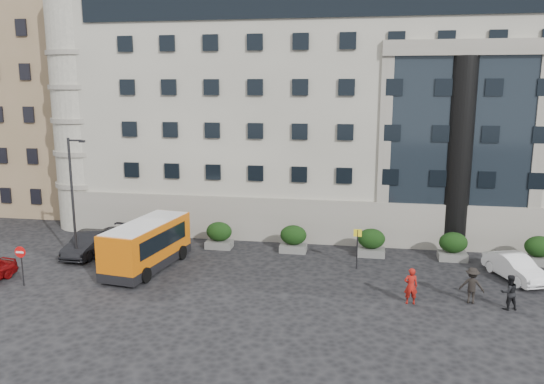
# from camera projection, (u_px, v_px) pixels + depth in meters

# --- Properties ---
(ground) EXTENTS (120.00, 120.00, 0.00)m
(ground) POSITION_uv_depth(u_px,v_px,m) (253.00, 294.00, 28.75)
(ground) COLOR black
(ground) RESTS_ON ground
(civic_building) EXTENTS (44.00, 24.00, 18.00)m
(civic_building) POSITION_uv_depth(u_px,v_px,m) (368.00, 110.00, 47.25)
(civic_building) COLOR gray
(civic_building) RESTS_ON ground
(entrance_column) EXTENTS (1.80, 1.80, 13.00)m
(entrance_column) POSITION_uv_depth(u_px,v_px,m) (459.00, 156.00, 35.44)
(entrance_column) COLOR black
(entrance_column) RESTS_ON ground
(apartment_near) EXTENTS (14.00, 14.00, 20.00)m
(apartment_near) POSITION_uv_depth(u_px,v_px,m) (47.00, 98.00, 50.08)
(apartment_near) COLOR #816A4B
(apartment_near) RESTS_ON ground
(apartment_far) EXTENTS (13.00, 13.00, 22.00)m
(apartment_far) POSITION_uv_depth(u_px,v_px,m) (106.00, 87.00, 67.78)
(apartment_far) COLOR brown
(apartment_far) RESTS_ON ground
(hedge_a) EXTENTS (1.80, 1.26, 1.84)m
(hedge_a) POSITION_uv_depth(u_px,v_px,m) (219.00, 235.00, 36.77)
(hedge_a) COLOR #585856
(hedge_a) RESTS_ON ground
(hedge_b) EXTENTS (1.80, 1.26, 1.84)m
(hedge_b) POSITION_uv_depth(u_px,v_px,m) (293.00, 238.00, 35.91)
(hedge_b) COLOR #585856
(hedge_b) RESTS_ON ground
(hedge_c) EXTENTS (1.80, 1.26, 1.84)m
(hedge_c) POSITION_uv_depth(u_px,v_px,m) (371.00, 242.00, 35.05)
(hedge_c) COLOR #585856
(hedge_c) RESTS_ON ground
(hedge_d) EXTENTS (1.80, 1.26, 1.84)m
(hedge_d) POSITION_uv_depth(u_px,v_px,m) (453.00, 246.00, 34.19)
(hedge_d) COLOR #585856
(hedge_d) RESTS_ON ground
(hedge_e) EXTENTS (1.80, 1.26, 1.84)m
(hedge_e) POSITION_uv_depth(u_px,v_px,m) (539.00, 250.00, 33.33)
(hedge_e) COLOR #585856
(hedge_e) RESTS_ON ground
(street_lamp) EXTENTS (1.16, 0.18, 8.00)m
(street_lamp) POSITION_uv_depth(u_px,v_px,m) (73.00, 196.00, 32.76)
(street_lamp) COLOR #262628
(street_lamp) RESTS_ON ground
(bus_stop_sign) EXTENTS (0.50, 0.08, 2.52)m
(bus_stop_sign) POSITION_uv_depth(u_px,v_px,m) (357.00, 242.00, 32.33)
(bus_stop_sign) COLOR #262628
(bus_stop_sign) RESTS_ON ground
(no_entry_sign) EXTENTS (0.64, 0.16, 2.32)m
(no_entry_sign) POSITION_uv_depth(u_px,v_px,m) (21.00, 258.00, 29.57)
(no_entry_sign) COLOR #262628
(no_entry_sign) RESTS_ON ground
(minibus) EXTENTS (3.41, 7.24, 2.91)m
(minibus) POSITION_uv_depth(u_px,v_px,m) (147.00, 243.00, 32.50)
(minibus) COLOR #CD5C09
(minibus) RESTS_ON ground
(red_truck) EXTENTS (2.62, 5.20, 2.74)m
(red_truck) POSITION_uv_depth(u_px,v_px,m) (163.00, 195.00, 47.95)
(red_truck) COLOR #9A250B
(red_truck) RESTS_ON ground
(parked_car_b) EXTENTS (1.70, 4.74, 1.56)m
(parked_car_b) POSITION_uv_depth(u_px,v_px,m) (88.00, 244.00, 35.24)
(parked_car_b) COLOR black
(parked_car_b) RESTS_ON ground
(parked_car_c) EXTENTS (2.61, 4.96, 1.37)m
(parked_car_c) POSITION_uv_depth(u_px,v_px,m) (107.00, 240.00, 36.43)
(parked_car_c) COLOR black
(parked_car_c) RESTS_ON ground
(parked_car_d) EXTENTS (3.08, 5.73, 1.53)m
(parked_car_d) POSITION_uv_depth(u_px,v_px,m) (98.00, 206.00, 46.31)
(parked_car_d) COLOR black
(parked_car_d) RESTS_ON ground
(white_taxi) EXTENTS (3.04, 4.68, 1.46)m
(white_taxi) POSITION_uv_depth(u_px,v_px,m) (515.00, 267.00, 30.79)
(white_taxi) COLOR white
(white_taxi) RESTS_ON ground
(pedestrian_a) EXTENTS (0.75, 0.54, 1.93)m
(pedestrian_a) POSITION_uv_depth(u_px,v_px,m) (411.00, 286.00, 27.26)
(pedestrian_a) COLOR maroon
(pedestrian_a) RESTS_ON ground
(pedestrian_b) EXTENTS (1.03, 0.89, 1.82)m
(pedestrian_b) POSITION_uv_depth(u_px,v_px,m) (509.00, 292.00, 26.60)
(pedestrian_b) COLOR black
(pedestrian_b) RESTS_ON ground
(pedestrian_c) EXTENTS (1.37, 0.98, 1.92)m
(pedestrian_c) POSITION_uv_depth(u_px,v_px,m) (472.00, 285.00, 27.38)
(pedestrian_c) COLOR black
(pedestrian_c) RESTS_ON ground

